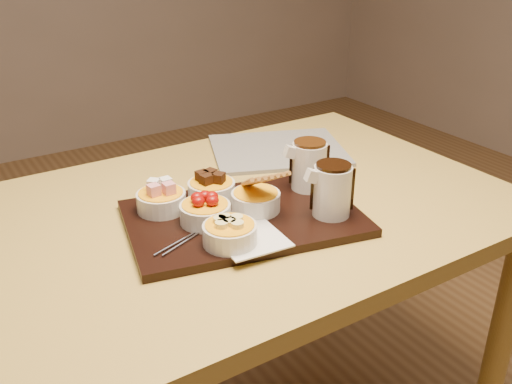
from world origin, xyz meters
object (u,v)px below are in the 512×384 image
pitcher_milk_chocolate (309,166)px  newspaper (278,150)px  dining_table (235,245)px  pitcher_dark_chocolate (332,191)px  bowl_strawberries (205,213)px  serving_board (243,218)px

pitcher_milk_chocolate → newspaper: pitcher_milk_chocolate is taller
dining_table → pitcher_dark_chocolate: pitcher_dark_chocolate is taller
pitcher_dark_chocolate → newspaper: size_ratio=0.31×
dining_table → pitcher_dark_chocolate: bearing=-52.9°
dining_table → bowl_strawberries: size_ratio=12.00×
pitcher_dark_chocolate → pitcher_milk_chocolate: size_ratio=1.00×
serving_board → pitcher_milk_chocolate: 0.20m
serving_board → bowl_strawberries: bowl_strawberries is taller
pitcher_dark_chocolate → newspaper: 0.40m
serving_board → pitcher_dark_chocolate: 0.19m
pitcher_dark_chocolate → newspaper: (0.13, 0.38, -0.06)m
serving_board → bowl_strawberries: size_ratio=4.60×
serving_board → bowl_strawberries: bearing=-176.4°
dining_table → newspaper: newspaper is taller
bowl_strawberries → newspaper: size_ratio=0.30×
dining_table → newspaper: (0.26, 0.21, 0.10)m
pitcher_dark_chocolate → pitcher_milk_chocolate: (0.04, 0.12, 0.00)m
serving_board → newspaper: serving_board is taller
pitcher_milk_chocolate → newspaper: (0.09, 0.25, -0.06)m
serving_board → pitcher_dark_chocolate: pitcher_dark_chocolate is taller
bowl_strawberries → pitcher_milk_chocolate: bearing=4.1°
serving_board → pitcher_dark_chocolate: (0.15, -0.09, 0.06)m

